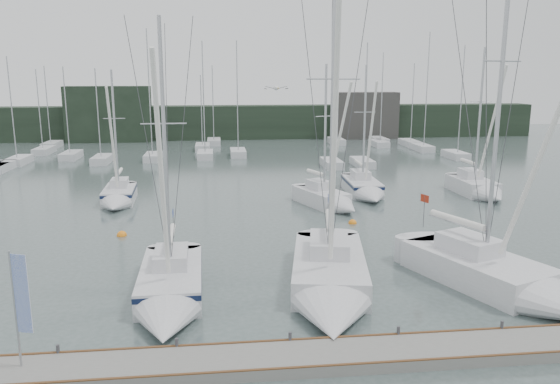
{
  "coord_description": "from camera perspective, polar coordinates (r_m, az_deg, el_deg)",
  "views": [
    {
      "loc": [
        -4.41,
        -21.84,
        9.73
      ],
      "look_at": [
        -1.32,
        5.0,
        3.86
      ],
      "focal_mm": 35.0,
      "sensor_mm": 36.0,
      "label": 1
    }
  ],
  "objects": [
    {
      "name": "sailboat_near_right",
      "position": [
        26.6,
        23.27,
        -8.78
      ],
      "size": [
        6.81,
        10.51,
        17.39
      ],
      "rotation": [
        0.0,
        0.0,
        0.38
      ],
      "color": "silver",
      "rests_on": "ground"
    },
    {
      "name": "mast_forest",
      "position": [
        66.66,
        -6.6,
        4.2
      ],
      "size": [
        52.93,
        24.84,
        14.87
      ],
      "color": "silver",
      "rests_on": "ground"
    },
    {
      "name": "buoy_c",
      "position": [
        34.96,
        -16.2,
        -4.41
      ],
      "size": [
        0.61,
        0.61,
        0.61
      ],
      "primitive_type": "sphere",
      "color": "orange",
      "rests_on": "ground"
    },
    {
      "name": "far_building_right",
      "position": [
        85.08,
        8.82,
        7.91
      ],
      "size": [
        10.0,
        3.0,
        7.0
      ],
      "primitive_type": "cube",
      "color": "#3B3937",
      "rests_on": "ground"
    },
    {
      "name": "dock",
      "position": [
        19.84,
        7.42,
        -16.55
      ],
      "size": [
        24.0,
        2.0,
        0.4
      ],
      "primitive_type": "cube",
      "color": "slate",
      "rests_on": "ground"
    },
    {
      "name": "dock_banner",
      "position": [
        19.44,
        -25.57,
        -10.13
      ],
      "size": [
        0.58,
        0.22,
        3.94
      ],
      "rotation": [
        0.0,
        0.0,
        -0.31
      ],
      "color": "#A7AAAF",
      "rests_on": "dock"
    },
    {
      "name": "sailboat_mid_c",
      "position": [
        40.4,
        5.31,
        -0.93
      ],
      "size": [
        4.58,
        6.99,
        11.14
      ],
      "rotation": [
        0.0,
        0.0,
        0.38
      ],
      "color": "silver",
      "rests_on": "ground"
    },
    {
      "name": "sailboat_mid_e",
      "position": [
        46.86,
        20.18,
        0.24
      ],
      "size": [
        2.66,
        7.17,
        12.57
      ],
      "rotation": [
        0.0,
        0.0,
        0.02
      ],
      "color": "silver",
      "rests_on": "ground"
    },
    {
      "name": "far_treeline",
      "position": [
        84.27,
        -3.56,
        7.3
      ],
      "size": [
        90.0,
        4.0,
        5.0
      ],
      "primitive_type": "cube",
      "color": "black",
      "rests_on": "ground"
    },
    {
      "name": "sailboat_mid_a",
      "position": [
        43.01,
        -16.58,
        -0.59
      ],
      "size": [
        2.63,
        6.67,
        10.77
      ],
      "rotation": [
        0.0,
        0.0,
        0.05
      ],
      "color": "silver",
      "rests_on": "ground"
    },
    {
      "name": "sailboat_near_center",
      "position": [
        24.32,
        5.28,
        -9.89
      ],
      "size": [
        5.21,
        11.4,
        16.21
      ],
      "rotation": [
        0.0,
        0.0,
        -0.18
      ],
      "color": "silver",
      "rests_on": "ground"
    },
    {
      "name": "buoy_b",
      "position": [
        36.61,
        7.59,
        -3.27
      ],
      "size": [
        0.55,
        0.55,
        0.55
      ],
      "primitive_type": "sphere",
      "color": "orange",
      "rests_on": "ground"
    },
    {
      "name": "seagull",
      "position": [
        22.26,
        -0.4,
        10.82
      ],
      "size": [
        0.93,
        0.46,
        0.19
      ],
      "rotation": [
        0.0,
        0.0,
        0.33
      ],
      "color": "white",
      "rests_on": "ground"
    },
    {
      "name": "sailboat_near_left",
      "position": [
        24.07,
        -11.5,
        -10.41
      ],
      "size": [
        2.98,
        9.5,
        12.99
      ],
      "rotation": [
        0.0,
        0.0,
        0.03
      ],
      "color": "silver",
      "rests_on": "ground"
    },
    {
      "name": "sailboat_mid_d",
      "position": [
        44.66,
        8.91,
        0.26
      ],
      "size": [
        2.77,
        8.05,
        11.24
      ],
      "rotation": [
        0.0,
        0.0,
        -0.04
      ],
      "color": "silver",
      "rests_on": "ground"
    },
    {
      "name": "ground",
      "position": [
        24.31,
        4.54,
        -11.38
      ],
      "size": [
        160.0,
        160.0,
        0.0
      ],
      "primitive_type": "plane",
      "color": "#455451",
      "rests_on": "ground"
    },
    {
      "name": "far_building_left",
      "position": [
        83.51,
        -17.46,
        7.76
      ],
      "size": [
        12.0,
        3.0,
        8.0
      ],
      "primitive_type": "cube",
      "color": "black",
      "rests_on": "ground"
    }
  ]
}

